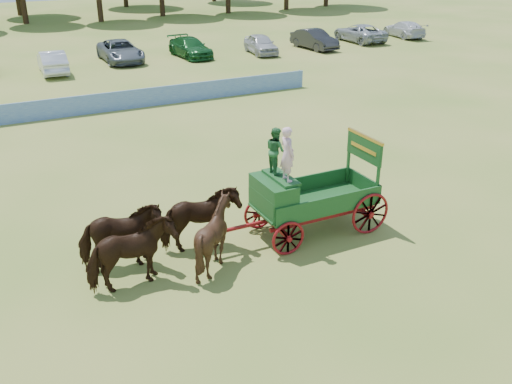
# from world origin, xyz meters

# --- Properties ---
(ground) EXTENTS (160.00, 160.00, 0.00)m
(ground) POSITION_xyz_m (0.00, 0.00, 0.00)
(ground) COLOR olive
(ground) RESTS_ON ground
(horse_lead_left) EXTENTS (2.46, 1.30, 2.00)m
(horse_lead_left) POSITION_xyz_m (-3.74, 0.69, 1.00)
(horse_lead_left) COLOR #321D0E
(horse_lead_left) RESTS_ON ground
(horse_lead_right) EXTENTS (2.53, 1.49, 2.00)m
(horse_lead_right) POSITION_xyz_m (-3.74, 1.79, 1.00)
(horse_lead_right) COLOR #321D0E
(horse_lead_right) RESTS_ON ground
(horse_wheel_left) EXTENTS (1.89, 1.70, 2.01)m
(horse_wheel_left) POSITION_xyz_m (-1.34, 0.69, 1.00)
(horse_wheel_left) COLOR #321D0E
(horse_wheel_left) RESTS_ON ground
(horse_wheel_right) EXTENTS (2.45, 1.25, 2.00)m
(horse_wheel_right) POSITION_xyz_m (-1.34, 1.79, 1.00)
(horse_wheel_right) COLOR #321D0E
(horse_wheel_right) RESTS_ON ground
(farm_dray) EXTENTS (5.99, 2.00, 3.80)m
(farm_dray) POSITION_xyz_m (1.63, 1.25, 1.61)
(farm_dray) COLOR maroon
(farm_dray) RESTS_ON ground
(sponsor_banner) EXTENTS (26.00, 0.08, 1.05)m
(sponsor_banner) POSITION_xyz_m (-1.00, 18.00, 0.53)
(sponsor_banner) COLOR #1F4CAA
(sponsor_banner) RESTS_ON ground
(parked_cars) EXTENTS (59.03, 7.49, 1.62)m
(parked_cars) POSITION_xyz_m (2.99, 30.16, 0.77)
(parked_cars) COLOR silver
(parked_cars) RESTS_ON ground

